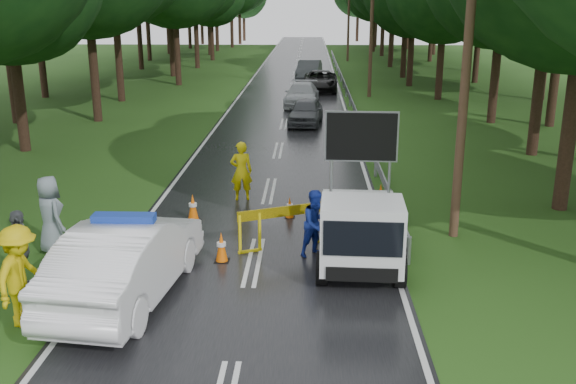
{
  "coord_description": "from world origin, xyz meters",
  "views": [
    {
      "loc": [
        1.32,
        -14.31,
        6.05
      ],
      "look_at": [
        0.77,
        1.59,
        1.3
      ],
      "focal_mm": 40.0,
      "sensor_mm": 36.0,
      "label": 1
    }
  ],
  "objects_px": {
    "police_sedan": "(127,260)",
    "civilian": "(316,223)",
    "queue_car_second": "(302,95)",
    "barrier": "(288,216)",
    "officer": "(241,171)",
    "queue_car_fourth": "(309,71)",
    "work_truck": "(360,227)",
    "queue_car_third": "(320,81)",
    "queue_car_first": "(306,112)"
  },
  "relations": [
    {
      "from": "queue_car_fourth",
      "to": "queue_car_third",
      "type": "bearing_deg",
      "value": -76.71
    },
    {
      "from": "officer",
      "to": "queue_car_second",
      "type": "bearing_deg",
      "value": -104.52
    },
    {
      "from": "civilian",
      "to": "queue_car_third",
      "type": "height_order",
      "value": "civilian"
    },
    {
      "from": "queue_car_fourth",
      "to": "queue_car_second",
      "type": "bearing_deg",
      "value": -85.82
    },
    {
      "from": "queue_car_fourth",
      "to": "police_sedan",
      "type": "bearing_deg",
      "value": -89.48
    },
    {
      "from": "police_sedan",
      "to": "queue_car_first",
      "type": "distance_m",
      "value": 20.33
    },
    {
      "from": "barrier",
      "to": "queue_car_fourth",
      "type": "bearing_deg",
      "value": 65.51
    },
    {
      "from": "officer",
      "to": "queue_car_fourth",
      "type": "bearing_deg",
      "value": -103.27
    },
    {
      "from": "work_truck",
      "to": "queue_car_third",
      "type": "relative_size",
      "value": 0.87
    },
    {
      "from": "queue_car_first",
      "to": "queue_car_fourth",
      "type": "height_order",
      "value": "queue_car_fourth"
    },
    {
      "from": "work_truck",
      "to": "barrier",
      "type": "bearing_deg",
      "value": 152.5
    },
    {
      "from": "police_sedan",
      "to": "queue_car_fourth",
      "type": "xyz_separation_m",
      "value": [
        3.7,
        38.77,
        -0.07
      ]
    },
    {
      "from": "work_truck",
      "to": "queue_car_fourth",
      "type": "distance_m",
      "value": 36.78
    },
    {
      "from": "queue_car_second",
      "to": "police_sedan",
      "type": "bearing_deg",
      "value": -93.6
    },
    {
      "from": "civilian",
      "to": "queue_car_second",
      "type": "distance_m",
      "value": 23.51
    },
    {
      "from": "police_sedan",
      "to": "queue_car_second",
      "type": "height_order",
      "value": "police_sedan"
    },
    {
      "from": "police_sedan",
      "to": "civilian",
      "type": "relative_size",
      "value": 3.19
    },
    {
      "from": "queue_car_third",
      "to": "queue_car_fourth",
      "type": "xyz_separation_m",
      "value": [
        -0.79,
        6.13,
        0.08
      ]
    },
    {
      "from": "civilian",
      "to": "queue_car_first",
      "type": "relative_size",
      "value": 0.43
    },
    {
      "from": "civilian",
      "to": "queue_car_second",
      "type": "relative_size",
      "value": 0.36
    },
    {
      "from": "officer",
      "to": "civilian",
      "type": "height_order",
      "value": "officer"
    },
    {
      "from": "work_truck",
      "to": "queue_car_third",
      "type": "xyz_separation_m",
      "value": [
        -0.52,
        30.62,
        -0.23
      ]
    },
    {
      "from": "barrier",
      "to": "officer",
      "type": "height_order",
      "value": "officer"
    },
    {
      "from": "police_sedan",
      "to": "work_truck",
      "type": "distance_m",
      "value": 5.39
    },
    {
      "from": "queue_car_third",
      "to": "queue_car_fourth",
      "type": "distance_m",
      "value": 6.18
    },
    {
      "from": "barrier",
      "to": "queue_car_first",
      "type": "bearing_deg",
      "value": 65.15
    },
    {
      "from": "civilian",
      "to": "queue_car_second",
      "type": "bearing_deg",
      "value": 55.89
    },
    {
      "from": "work_truck",
      "to": "officer",
      "type": "height_order",
      "value": "work_truck"
    },
    {
      "from": "queue_car_first",
      "to": "queue_car_second",
      "type": "distance_m",
      "value": 6.01
    },
    {
      "from": "barrier",
      "to": "work_truck",
      "type": "bearing_deg",
      "value": -53.97
    },
    {
      "from": "queue_car_second",
      "to": "queue_car_third",
      "type": "height_order",
      "value": "queue_car_third"
    },
    {
      "from": "queue_car_first",
      "to": "queue_car_fourth",
      "type": "distance_m",
      "value": 18.75
    },
    {
      "from": "barrier",
      "to": "officer",
      "type": "xyz_separation_m",
      "value": [
        -1.61,
        4.0,
        0.1
      ]
    },
    {
      "from": "queue_car_second",
      "to": "queue_car_third",
      "type": "distance_m",
      "value": 6.73
    },
    {
      "from": "barrier",
      "to": "queue_car_third",
      "type": "xyz_separation_m",
      "value": [
        1.21,
        29.62,
        -0.14
      ]
    },
    {
      "from": "officer",
      "to": "queue_car_first",
      "type": "bearing_deg",
      "value": -108.0
    },
    {
      "from": "queue_car_second",
      "to": "queue_car_third",
      "type": "bearing_deg",
      "value": 83.48
    },
    {
      "from": "civilian",
      "to": "queue_car_first",
      "type": "height_order",
      "value": "civilian"
    },
    {
      "from": "police_sedan",
      "to": "officer",
      "type": "distance_m",
      "value": 7.21
    },
    {
      "from": "queue_car_second",
      "to": "queue_car_fourth",
      "type": "distance_m",
      "value": 12.76
    },
    {
      "from": "police_sedan",
      "to": "queue_car_fourth",
      "type": "height_order",
      "value": "police_sedan"
    },
    {
      "from": "police_sedan",
      "to": "civilian",
      "type": "height_order",
      "value": "police_sedan"
    },
    {
      "from": "civilian",
      "to": "police_sedan",
      "type": "bearing_deg",
      "value": 176.58
    },
    {
      "from": "work_truck",
      "to": "officer",
      "type": "relative_size",
      "value": 2.34
    },
    {
      "from": "police_sedan",
      "to": "barrier",
      "type": "xyz_separation_m",
      "value": [
        3.27,
        3.02,
        -0.02
      ]
    },
    {
      "from": "police_sedan",
      "to": "barrier",
      "type": "distance_m",
      "value": 4.45
    },
    {
      "from": "queue_car_second",
      "to": "civilian",
      "type": "bearing_deg",
      "value": -84.73
    },
    {
      "from": "police_sedan",
      "to": "queue_car_first",
      "type": "relative_size",
      "value": 1.37
    },
    {
      "from": "queue_car_fourth",
      "to": "officer",
      "type": "bearing_deg",
      "value": -87.7
    },
    {
      "from": "officer",
      "to": "queue_car_fourth",
      "type": "distance_m",
      "value": 31.82
    }
  ]
}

